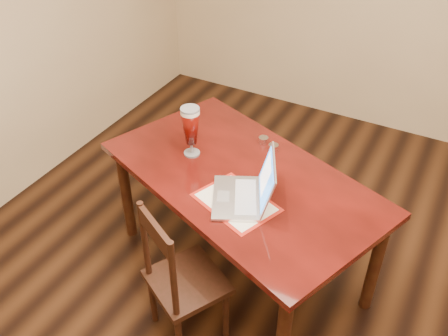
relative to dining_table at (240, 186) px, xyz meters
The scene contains 4 objects.
ground 0.85m from the dining_table, 37.58° to the right, with size 5.00×5.00×0.00m, color black.
room_shell 1.19m from the dining_table, 37.58° to the right, with size 4.51×5.01×2.71m.
dining_table is the anchor object (origin of this frame).
dining_chair 0.64m from the dining_table, 94.66° to the right, with size 0.52×0.51×0.92m.
Camera 1 is at (0.58, -1.71, 2.51)m, focal length 40.00 mm.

